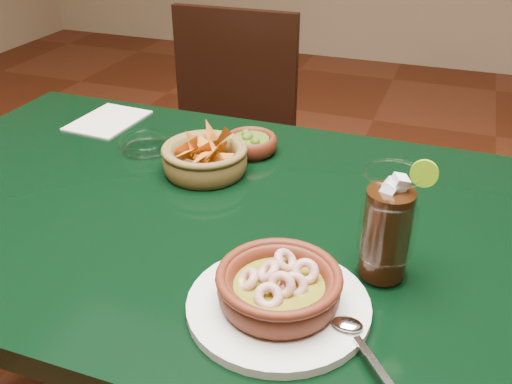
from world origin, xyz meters
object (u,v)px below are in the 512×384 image
(dining_table, at_px, (190,248))
(shrimp_plate, at_px, (279,292))
(cola_drink, at_px, (387,227))
(dining_chair, at_px, (223,150))
(chip_basket, at_px, (205,159))

(dining_table, relative_size, shrimp_plate, 3.91)
(shrimp_plate, xyz_separation_m, cola_drink, (0.12, 0.12, 0.05))
(cola_drink, bearing_deg, shrimp_plate, -133.43)
(dining_chair, bearing_deg, chip_basket, -69.34)
(dining_table, distance_m, chip_basket, 0.18)
(shrimp_plate, distance_m, chip_basket, 0.42)
(shrimp_plate, bearing_deg, dining_table, 138.86)
(shrimp_plate, bearing_deg, dining_chair, 117.62)
(dining_table, relative_size, cola_drink, 6.19)
(dining_table, xyz_separation_m, shrimp_plate, (0.24, -0.21, 0.13))
(cola_drink, bearing_deg, dining_chair, 126.94)
(shrimp_plate, relative_size, cola_drink, 1.58)
(shrimp_plate, height_order, cola_drink, cola_drink)
(chip_basket, xyz_separation_m, cola_drink, (0.38, -0.21, 0.05))
(chip_basket, bearing_deg, dining_chair, 110.66)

